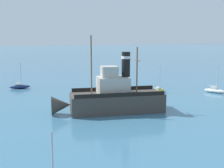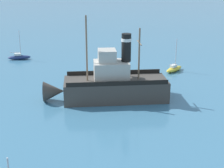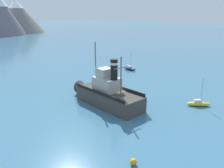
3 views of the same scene
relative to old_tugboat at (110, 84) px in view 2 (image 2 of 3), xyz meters
name	(u,v)px [view 2 (image 2 of 3)]	position (x,y,z in m)	size (l,w,h in m)	color
ground_plane	(120,95)	(1.09, -1.49, -1.83)	(600.00, 600.00, 0.00)	teal
old_tugboat	(110,84)	(0.00, 0.00, 0.00)	(6.66, 14.78, 9.90)	#423D38
sailboat_navy	(19,57)	(22.28, 9.59, -1.40)	(1.59, 3.91, 4.90)	navy
sailboat_yellow	(174,69)	(8.23, -12.40, -1.40)	(2.93, 3.81, 4.90)	gold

